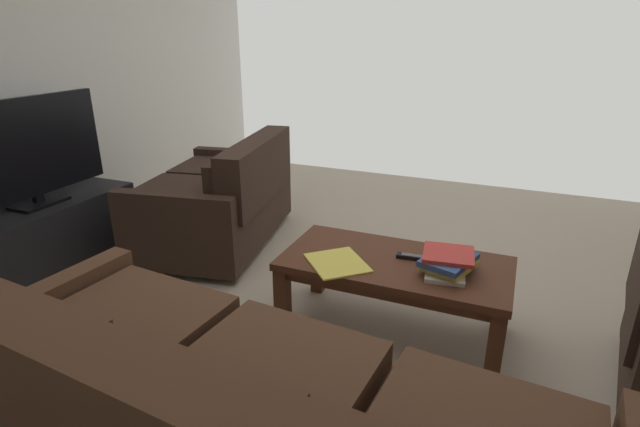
% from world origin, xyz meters
% --- Properties ---
extents(ground_plane, '(4.89, 5.34, 0.01)m').
position_xyz_m(ground_plane, '(0.00, 0.00, -0.00)').
color(ground_plane, tan).
extents(wall_right, '(0.12, 5.34, 2.73)m').
position_xyz_m(wall_right, '(2.45, 0.00, 1.37)').
color(wall_right, silver).
rests_on(wall_right, ground).
extents(loveseat_near, '(1.04, 1.40, 0.80)m').
position_xyz_m(loveseat_near, '(1.22, -0.41, 0.35)').
color(loveseat_near, black).
rests_on(loveseat_near, ground).
extents(coffee_table, '(1.14, 0.56, 0.42)m').
position_xyz_m(coffee_table, '(-0.24, 0.22, 0.35)').
color(coffee_table, '#4C2819').
rests_on(coffee_table, ground).
extents(tv_stand, '(0.44, 1.21, 0.45)m').
position_xyz_m(tv_stand, '(2.06, 0.39, 0.23)').
color(tv_stand, black).
rests_on(tv_stand, ground).
extents(flat_tv, '(0.20, 1.07, 0.68)m').
position_xyz_m(flat_tv, '(2.06, 0.39, 0.81)').
color(flat_tv, black).
rests_on(flat_tv, tv_stand).
extents(book_stack, '(0.27, 0.32, 0.10)m').
position_xyz_m(book_stack, '(-0.51, 0.24, 0.47)').
color(book_stack, silver).
rests_on(book_stack, coffee_table).
extents(tv_remote, '(0.16, 0.05, 0.02)m').
position_xyz_m(tv_remote, '(-0.32, 0.17, 0.43)').
color(tv_remote, black).
rests_on(tv_remote, coffee_table).
extents(loose_magazine, '(0.39, 0.40, 0.01)m').
position_xyz_m(loose_magazine, '(0.01, 0.36, 0.42)').
color(loose_magazine, '#E0CC4C').
rests_on(loose_magazine, coffee_table).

